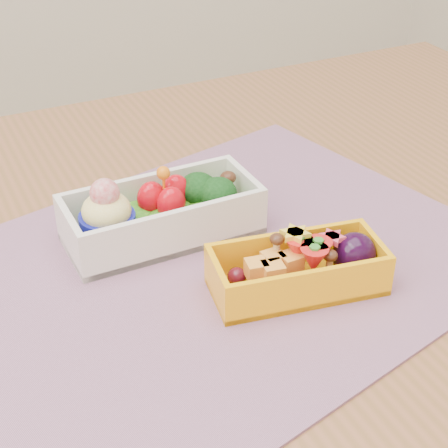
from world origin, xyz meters
name	(u,v)px	position (x,y,z in m)	size (l,w,h in m)	color
table	(194,337)	(0.00, 0.00, 0.65)	(1.20, 0.80, 0.75)	brown
placemat	(219,264)	(0.02, -0.02, 0.75)	(0.49, 0.38, 0.00)	#A06E90
bento_white	(161,214)	(-0.01, 0.04, 0.78)	(0.18, 0.08, 0.08)	white
bento_yellow	(301,268)	(0.06, -0.09, 0.77)	(0.16, 0.09, 0.05)	#FFAE0D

